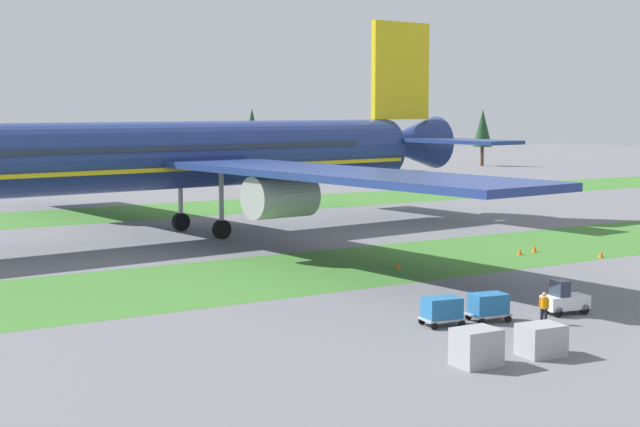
{
  "coord_description": "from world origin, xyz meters",
  "views": [
    {
      "loc": [
        -39.58,
        -25.55,
        11.66
      ],
      "look_at": [
        -2.61,
        32.91,
        4.0
      ],
      "focal_mm": 53.34,
      "sensor_mm": 36.0,
      "label": 1
    }
  ],
  "objects_px": {
    "cargo_dolly_lead": "(488,305)",
    "cargo_dolly_second": "(442,309)",
    "airliner": "(180,155)",
    "uld_container_0": "(541,340)",
    "taxiway_marker_0": "(535,248)",
    "taxiway_marker_3": "(601,254)",
    "baggage_tug": "(564,300)",
    "taxiway_marker_1": "(398,266)",
    "uld_container_1": "(476,347)",
    "ground_crew_marshaller": "(544,307)",
    "taxiway_marker_2": "(520,251)"
  },
  "relations": [
    {
      "from": "airliner",
      "to": "ground_crew_marshaller",
      "type": "distance_m",
      "value": 43.83
    },
    {
      "from": "uld_container_0",
      "to": "taxiway_marker_2",
      "type": "height_order",
      "value": "uld_container_0"
    },
    {
      "from": "ground_crew_marshaller",
      "to": "uld_container_1",
      "type": "bearing_deg",
      "value": 91.36
    },
    {
      "from": "uld_container_1",
      "to": "cargo_dolly_second",
      "type": "bearing_deg",
      "value": 61.64
    },
    {
      "from": "cargo_dolly_lead",
      "to": "cargo_dolly_second",
      "type": "distance_m",
      "value": 2.9
    },
    {
      "from": "airliner",
      "to": "uld_container_0",
      "type": "height_order",
      "value": "airliner"
    },
    {
      "from": "cargo_dolly_second",
      "to": "ground_crew_marshaller",
      "type": "height_order",
      "value": "ground_crew_marshaller"
    },
    {
      "from": "baggage_tug",
      "to": "taxiway_marker_1",
      "type": "relative_size",
      "value": 6.17
    },
    {
      "from": "baggage_tug",
      "to": "taxiway_marker_1",
      "type": "bearing_deg",
      "value": -173.9
    },
    {
      "from": "airliner",
      "to": "uld_container_1",
      "type": "xyz_separation_m",
      "value": [
        -6.69,
        -47.73,
        -6.61
      ]
    },
    {
      "from": "uld_container_1",
      "to": "taxiway_marker_0",
      "type": "bearing_deg",
      "value": 40.85
    },
    {
      "from": "baggage_tug",
      "to": "taxiway_marker_2",
      "type": "bearing_deg",
      "value": 152.59
    },
    {
      "from": "airliner",
      "to": "taxiway_marker_0",
      "type": "xyz_separation_m",
      "value": [
        20.38,
        -24.33,
        -7.15
      ]
    },
    {
      "from": "airliner",
      "to": "cargo_dolly_lead",
      "type": "bearing_deg",
      "value": 174.12
    },
    {
      "from": "cargo_dolly_lead",
      "to": "uld_container_1",
      "type": "xyz_separation_m",
      "value": [
        -6.64,
        -6.49,
        -0.06
      ]
    },
    {
      "from": "cargo_dolly_lead",
      "to": "uld_container_1",
      "type": "bearing_deg",
      "value": -35.34
    },
    {
      "from": "cargo_dolly_lead",
      "to": "taxiway_marker_0",
      "type": "xyz_separation_m",
      "value": [
        20.42,
        16.9,
        -0.6
      ]
    },
    {
      "from": "cargo_dolly_lead",
      "to": "ground_crew_marshaller",
      "type": "relative_size",
      "value": 1.4
    },
    {
      "from": "cargo_dolly_second",
      "to": "cargo_dolly_lead",
      "type": "bearing_deg",
      "value": 90.0
    },
    {
      "from": "taxiway_marker_0",
      "to": "taxiway_marker_1",
      "type": "height_order",
      "value": "taxiway_marker_0"
    },
    {
      "from": "ground_crew_marshaller",
      "to": "taxiway_marker_0",
      "type": "bearing_deg",
      "value": -69.32
    },
    {
      "from": "uld_container_0",
      "to": "baggage_tug",
      "type": "bearing_deg",
      "value": 37.12
    },
    {
      "from": "airliner",
      "to": "ground_crew_marshaller",
      "type": "relative_size",
      "value": 46.11
    },
    {
      "from": "cargo_dolly_second",
      "to": "taxiway_marker_1",
      "type": "relative_size",
      "value": 5.38
    },
    {
      "from": "taxiway_marker_0",
      "to": "taxiway_marker_2",
      "type": "distance_m",
      "value": 2.03
    },
    {
      "from": "uld_container_0",
      "to": "uld_container_1",
      "type": "distance_m",
      "value": 3.81
    },
    {
      "from": "cargo_dolly_lead",
      "to": "taxiway_marker_0",
      "type": "relative_size",
      "value": 3.83
    },
    {
      "from": "baggage_tug",
      "to": "uld_container_1",
      "type": "height_order",
      "value": "baggage_tug"
    },
    {
      "from": "uld_container_0",
      "to": "taxiway_marker_0",
      "type": "distance_m",
      "value": 33.22
    },
    {
      "from": "airliner",
      "to": "taxiway_marker_0",
      "type": "distance_m",
      "value": 32.53
    },
    {
      "from": "uld_container_0",
      "to": "taxiway_marker_3",
      "type": "bearing_deg",
      "value": 36.35
    },
    {
      "from": "baggage_tug",
      "to": "taxiway_marker_3",
      "type": "relative_size",
      "value": 5.3
    },
    {
      "from": "taxiway_marker_0",
      "to": "uld_container_0",
      "type": "bearing_deg",
      "value": -134.48
    },
    {
      "from": "taxiway_marker_1",
      "to": "baggage_tug",
      "type": "bearing_deg",
      "value": -94.2
    },
    {
      "from": "taxiway_marker_0",
      "to": "taxiway_marker_1",
      "type": "distance_m",
      "value": 14.22
    },
    {
      "from": "cargo_dolly_lead",
      "to": "ground_crew_marshaller",
      "type": "xyz_separation_m",
      "value": [
        2.17,
        -2.05,
        0.03
      ]
    },
    {
      "from": "airliner",
      "to": "uld_container_0",
      "type": "relative_size",
      "value": 40.11
    },
    {
      "from": "taxiway_marker_0",
      "to": "taxiway_marker_3",
      "type": "bearing_deg",
      "value": -63.17
    },
    {
      "from": "baggage_tug",
      "to": "cargo_dolly_second",
      "type": "bearing_deg",
      "value": -90.0
    },
    {
      "from": "uld_container_0",
      "to": "taxiway_marker_0",
      "type": "bearing_deg",
      "value": 45.52
    },
    {
      "from": "cargo_dolly_second",
      "to": "ground_crew_marshaller",
      "type": "relative_size",
      "value": 1.4
    },
    {
      "from": "baggage_tug",
      "to": "uld_container_0",
      "type": "height_order",
      "value": "baggage_tug"
    },
    {
      "from": "uld_container_0",
      "to": "taxiway_marker_2",
      "type": "distance_m",
      "value": 31.59
    },
    {
      "from": "uld_container_0",
      "to": "taxiway_marker_0",
      "type": "relative_size",
      "value": 3.15
    },
    {
      "from": "taxiway_marker_1",
      "to": "taxiway_marker_3",
      "type": "height_order",
      "value": "taxiway_marker_3"
    },
    {
      "from": "airliner",
      "to": "uld_container_0",
      "type": "xyz_separation_m",
      "value": [
        -2.89,
        -48.03,
        -6.72
      ]
    },
    {
      "from": "taxiway_marker_1",
      "to": "taxiway_marker_2",
      "type": "relative_size",
      "value": 0.8
    },
    {
      "from": "airliner",
      "to": "taxiway_marker_1",
      "type": "height_order",
      "value": "airliner"
    },
    {
      "from": "baggage_tug",
      "to": "cargo_dolly_lead",
      "type": "bearing_deg",
      "value": -90.0
    },
    {
      "from": "cargo_dolly_second",
      "to": "uld_container_1",
      "type": "height_order",
      "value": "uld_container_1"
    }
  ]
}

